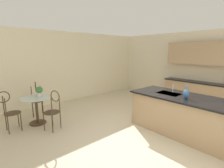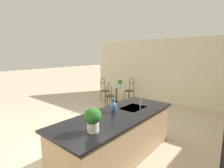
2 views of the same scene
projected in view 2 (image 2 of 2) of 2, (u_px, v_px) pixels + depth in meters
name	position (u px, v px, depth m)	size (l,w,h in m)	color
ground_plane	(98.00, 139.00, 4.37)	(40.00, 40.00, 0.00)	beige
wall_left_window	(169.00, 71.00, 7.35)	(0.12, 7.80, 2.70)	beige
kitchen_island	(118.00, 136.00, 3.52)	(2.80, 1.06, 0.92)	tan
bistro_table	(116.00, 93.00, 7.38)	(0.80, 0.80, 0.74)	#3D2D1E
chair_near_window	(130.00, 88.00, 7.73)	(0.52, 0.46, 1.04)	#3D2D1E
chair_by_island	(104.00, 88.00, 7.73)	(0.38, 0.48, 1.04)	#3D2D1E
chair_toward_desk	(109.00, 94.00, 6.73)	(0.52, 0.50, 1.04)	#3D2D1E
sink_faucet	(140.00, 104.00, 3.72)	(0.02, 0.02, 0.22)	#B2B5BA
potted_plant_on_table	(120.00, 83.00, 7.28)	(0.19, 0.19, 0.27)	beige
potted_plant_counter_far	(93.00, 118.00, 2.64)	(0.27, 0.27, 0.38)	beige
vase_on_counter	(113.00, 107.00, 3.55)	(0.13, 0.13, 0.29)	#386099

